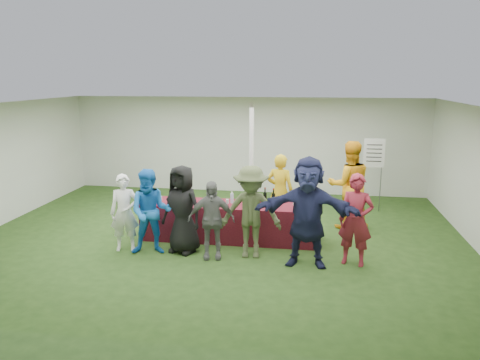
# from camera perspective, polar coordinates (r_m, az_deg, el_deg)

# --- Properties ---
(ground) EXTENTS (60.00, 60.00, 0.00)m
(ground) POSITION_cam_1_polar(r_m,az_deg,el_deg) (9.78, -2.48, -6.98)
(ground) COLOR #284719
(ground) RESTS_ON ground
(tent) EXTENTS (10.00, 10.00, 10.00)m
(tent) POSITION_cam_1_polar(r_m,az_deg,el_deg) (10.50, 1.40, 2.03)
(tent) COLOR white
(tent) RESTS_ON ground
(serving_table) EXTENTS (3.60, 0.80, 0.75)m
(serving_table) POSITION_cam_1_polar(r_m,az_deg,el_deg) (9.55, -1.19, -5.09)
(serving_table) COLOR maroon
(serving_table) RESTS_ON ground
(wine_bottles) EXTENTS (0.59, 0.15, 0.32)m
(wine_bottles) POSITION_cam_1_polar(r_m,az_deg,el_deg) (9.45, 2.36, -2.15)
(wine_bottles) COLOR black
(wine_bottles) RESTS_ON serving_table
(wine_glasses) EXTENTS (2.73, 0.15, 0.16)m
(wine_glasses) POSITION_cam_1_polar(r_m,az_deg,el_deg) (9.24, -3.66, -2.57)
(wine_glasses) COLOR silver
(wine_glasses) RESTS_ON serving_table
(water_bottle) EXTENTS (0.07, 0.07, 0.23)m
(water_bottle) POSITION_cam_1_polar(r_m,az_deg,el_deg) (9.48, -0.98, -2.20)
(water_bottle) COLOR silver
(water_bottle) RESTS_ON serving_table
(bar_towel) EXTENTS (0.25, 0.18, 0.03)m
(bar_towel) POSITION_cam_1_polar(r_m,az_deg,el_deg) (9.35, 8.06, -3.10)
(bar_towel) COLOR white
(bar_towel) RESTS_ON serving_table
(dump_bucket) EXTENTS (0.26, 0.26, 0.18)m
(dump_bucket) POSITION_cam_1_polar(r_m,az_deg,el_deg) (9.07, 8.95, -3.13)
(dump_bucket) COLOR slate
(dump_bucket) RESTS_ON serving_table
(wine_list_sign) EXTENTS (0.50, 0.03, 1.80)m
(wine_list_sign) POSITION_cam_1_polar(r_m,az_deg,el_deg) (11.79, 15.98, 2.54)
(wine_list_sign) COLOR slate
(wine_list_sign) RESTS_ON ground
(staff_pourer) EXTENTS (0.68, 0.53, 1.65)m
(staff_pourer) POSITION_cam_1_polar(r_m,az_deg,el_deg) (10.18, 4.90, -1.39)
(staff_pourer) COLOR gold
(staff_pourer) RESTS_ON ground
(staff_back) EXTENTS (1.04, 0.88, 1.93)m
(staff_back) POSITION_cam_1_polar(r_m,az_deg,el_deg) (10.38, 13.14, -0.61)
(staff_back) COLOR #EFA215
(staff_back) RESTS_ON ground
(customer_0) EXTENTS (0.61, 0.47, 1.48)m
(customer_0) POSITION_cam_1_polar(r_m,az_deg,el_deg) (9.13, -13.89, -3.90)
(customer_0) COLOR white
(customer_0) RESTS_ON ground
(customer_1) EXTENTS (0.89, 0.76, 1.61)m
(customer_1) POSITION_cam_1_polar(r_m,az_deg,el_deg) (8.84, -10.83, -3.84)
(customer_1) COLOR blue
(customer_1) RESTS_ON ground
(customer_2) EXTENTS (0.94, 0.77, 1.67)m
(customer_2) POSITION_cam_1_polar(r_m,az_deg,el_deg) (8.82, -7.05, -3.57)
(customer_2) COLOR black
(customer_2) RESTS_ON ground
(customer_3) EXTENTS (0.90, 0.50, 1.45)m
(customer_3) POSITION_cam_1_polar(r_m,az_deg,el_deg) (8.51, -3.53, -4.87)
(customer_3) COLOR slate
(customer_3) RESTS_ON ground
(customer_4) EXTENTS (1.15, 0.72, 1.71)m
(customer_4) POSITION_cam_1_polar(r_m,az_deg,el_deg) (8.50, 1.33, -3.93)
(customer_4) COLOR #46502E
(customer_4) RESTS_ON ground
(customer_5) EXTENTS (1.83, 0.68, 1.94)m
(customer_5) POSITION_cam_1_polar(r_m,az_deg,el_deg) (8.20, 8.22, -3.86)
(customer_5) COLOR #1C2043
(customer_5) RESTS_ON ground
(customer_6) EXTENTS (0.68, 0.53, 1.64)m
(customer_6) POSITION_cam_1_polar(r_m,az_deg,el_deg) (8.43, 13.93, -4.75)
(customer_6) COLOR maroon
(customer_6) RESTS_ON ground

